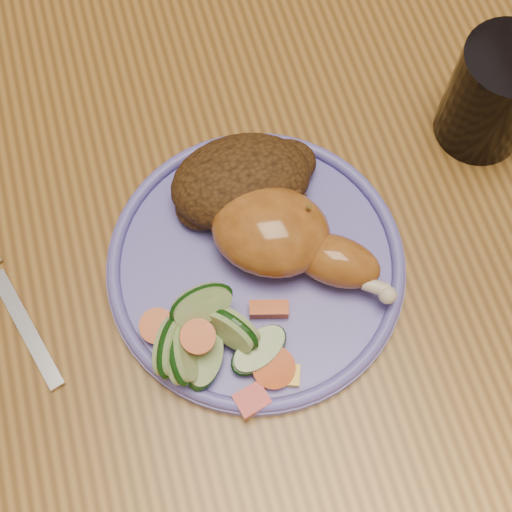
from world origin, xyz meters
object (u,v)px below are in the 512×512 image
(plate, at_px, (256,266))
(fork, at_px, (12,301))
(drinking_glass, at_px, (494,95))
(dining_table, at_px, (324,178))

(plate, relative_size, fork, 1.54)
(fork, bearing_deg, drinking_glass, 6.72)
(plate, xyz_separation_m, fork, (-0.19, 0.02, -0.00))
(plate, bearing_deg, dining_table, 46.46)
(dining_table, distance_m, plate, 0.17)
(plate, distance_m, drinking_glass, 0.23)
(fork, bearing_deg, dining_table, 15.25)
(dining_table, relative_size, drinking_glass, 14.42)
(dining_table, bearing_deg, plate, -133.54)
(dining_table, xyz_separation_m, fork, (-0.29, -0.08, 0.09))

